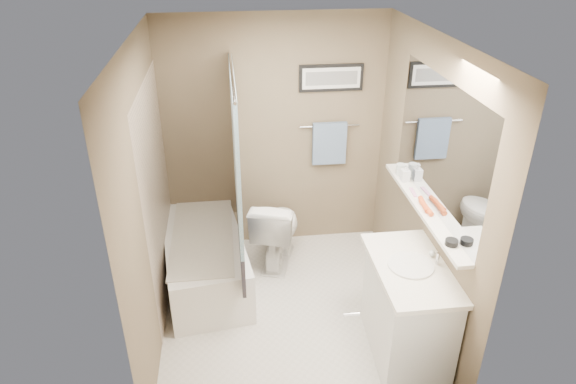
{
  "coord_description": "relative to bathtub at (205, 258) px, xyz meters",
  "views": [
    {
      "loc": [
        -0.45,
        -3.51,
        3.1
      ],
      "look_at": [
        0.0,
        0.15,
        1.15
      ],
      "focal_mm": 32.0,
      "sensor_mm": 36.0,
      "label": 1
    }
  ],
  "objects": [
    {
      "name": "ground",
      "position": [
        0.75,
        -0.6,
        -0.25
      ],
      "size": [
        2.5,
        2.5,
        0.0
      ],
      "primitive_type": "plane",
      "color": "silver",
      "rests_on": "ground"
    },
    {
      "name": "ceiling",
      "position": [
        0.75,
        -0.6,
        2.13
      ],
      "size": [
        2.2,
        2.5,
        0.04
      ],
      "primitive_type": "cube",
      "color": "white",
      "rests_on": "wall_back"
    },
    {
      "name": "wall_back",
      "position": [
        0.75,
        0.63,
        0.95
      ],
      "size": [
        2.2,
        0.04,
        2.4
      ],
      "primitive_type": "cube",
      "color": "brown",
      "rests_on": "ground"
    },
    {
      "name": "wall_front",
      "position": [
        0.75,
        -1.83,
        0.95
      ],
      "size": [
        2.2,
        0.04,
        2.4
      ],
      "primitive_type": "cube",
      "color": "brown",
      "rests_on": "ground"
    },
    {
      "name": "wall_left",
      "position": [
        -0.33,
        -0.6,
        0.95
      ],
      "size": [
        0.04,
        2.5,
        2.4
      ],
      "primitive_type": "cube",
      "color": "brown",
      "rests_on": "ground"
    },
    {
      "name": "wall_right",
      "position": [
        1.83,
        -0.6,
        0.95
      ],
      "size": [
        0.04,
        2.5,
        2.4
      ],
      "primitive_type": "cube",
      "color": "brown",
      "rests_on": "ground"
    },
    {
      "name": "tile_surround",
      "position": [
        -0.34,
        -0.1,
        0.75
      ],
      "size": [
        0.02,
        1.55,
        2.0
      ],
      "primitive_type": "cube",
      "color": "#BCA58E",
      "rests_on": "wall_left"
    },
    {
      "name": "curtain_rod",
      "position": [
        0.35,
        -0.1,
        1.8
      ],
      "size": [
        0.02,
        1.55,
        0.02
      ],
      "primitive_type": "cylinder",
      "rotation": [
        1.57,
        0.0,
        0.0
      ],
      "color": "silver",
      "rests_on": "wall_left"
    },
    {
      "name": "curtain_upper",
      "position": [
        0.35,
        -0.1,
        1.15
      ],
      "size": [
        0.03,
        1.45,
        1.28
      ],
      "primitive_type": "cube",
      "color": "white",
      "rests_on": "curtain_rod"
    },
    {
      "name": "curtain_lower",
      "position": [
        0.35,
        -0.1,
        0.33
      ],
      "size": [
        0.03,
        1.45,
        0.36
      ],
      "primitive_type": "cube",
      "color": "#273249",
      "rests_on": "curtain_rod"
    },
    {
      "name": "mirror",
      "position": [
        1.84,
        -0.75,
        1.37
      ],
      "size": [
        0.02,
        1.6,
        1.0
      ],
      "primitive_type": "cube",
      "color": "silver",
      "rests_on": "wall_right"
    },
    {
      "name": "shelf",
      "position": [
        1.79,
        -0.75,
        0.85
      ],
      "size": [
        0.12,
        1.6,
        0.03
      ],
      "primitive_type": "cube",
      "color": "silver",
      "rests_on": "wall_right"
    },
    {
      "name": "towel_bar",
      "position": [
        1.3,
        0.62,
        1.05
      ],
      "size": [
        0.6,
        0.02,
        0.02
      ],
      "primitive_type": "cylinder",
      "rotation": [
        0.0,
        1.57,
        0.0
      ],
      "color": "silver",
      "rests_on": "wall_back"
    },
    {
      "name": "towel",
      "position": [
        1.3,
        0.6,
        0.87
      ],
      "size": [
        0.34,
        0.05,
        0.44
      ],
      "primitive_type": "cube",
      "color": "#8AA7C9",
      "rests_on": "towel_bar"
    },
    {
      "name": "art_frame",
      "position": [
        1.3,
        0.63,
        1.53
      ],
      "size": [
        0.62,
        0.02,
        0.26
      ],
      "primitive_type": "cube",
      "color": "black",
      "rests_on": "wall_back"
    },
    {
      "name": "art_mat",
      "position": [
        1.3,
        0.62,
        1.53
      ],
      "size": [
        0.56,
        0.0,
        0.2
      ],
      "primitive_type": "cube",
      "color": "white",
      "rests_on": "art_frame"
    },
    {
      "name": "art_image",
      "position": [
        1.3,
        0.62,
        1.53
      ],
      "size": [
        0.5,
        0.0,
        0.13
      ],
      "primitive_type": "cube",
      "color": "#595959",
      "rests_on": "art_mat"
    },
    {
      "name": "door",
      "position": [
        1.3,
        -1.84,
        0.75
      ],
      "size": [
        0.8,
        0.02,
        2.0
      ],
      "primitive_type": "cube",
      "color": "silver",
      "rests_on": "wall_front"
    },
    {
      "name": "door_handle",
      "position": [
        0.97,
        -1.79,
        0.75
      ],
      "size": [
        0.1,
        0.02,
        0.02
      ],
      "primitive_type": "cylinder",
      "rotation": [
        0.0,
        1.57,
        0.0
      ],
      "color": "silver",
      "rests_on": "door"
    },
    {
      "name": "bathtub",
      "position": [
        0.0,
        0.0,
        0.0
      ],
      "size": [
        0.89,
        1.58,
        0.5
      ],
      "primitive_type": "cube",
      "rotation": [
        0.0,
        0.0,
        0.13
      ],
      "color": "white",
      "rests_on": "ground"
    },
    {
      "name": "tub_rim",
      "position": [
        -0.0,
        0.0,
        0.25
      ],
      "size": [
        0.56,
        1.36,
        0.02
      ],
      "primitive_type": "cube",
      "color": "beige",
      "rests_on": "bathtub"
    },
    {
      "name": "toilet",
      "position": [
        0.72,
        0.23,
        0.12
      ],
      "size": [
        0.62,
        0.82,
        0.75
      ],
      "primitive_type": "imported",
      "rotation": [
        0.0,
        0.0,
        2.84
      ],
      "color": "white",
      "rests_on": "ground"
    },
    {
      "name": "vanity",
      "position": [
        1.6,
        -1.15,
        0.15
      ],
      "size": [
        0.54,
        0.92,
        0.8
      ],
      "primitive_type": "cube",
      "rotation": [
        0.0,
        0.0,
        -0.05
      ],
      "color": "silver",
      "rests_on": "ground"
    },
    {
      "name": "countertop",
      "position": [
        1.59,
        -1.15,
        0.57
      ],
      "size": [
        0.54,
        0.96,
        0.04
      ],
      "primitive_type": "cube",
      "color": "white",
      "rests_on": "vanity"
    },
    {
      "name": "sink_basin",
      "position": [
        1.58,
        -1.15,
        0.6
      ],
      "size": [
        0.34,
        0.34,
        0.01
      ],
      "primitive_type": "cylinder",
      "color": "silver",
      "rests_on": "countertop"
    },
    {
      "name": "faucet_spout",
      "position": [
        1.78,
        -1.15,
        0.64
      ],
      "size": [
        0.02,
        0.02,
        0.1
      ],
      "primitive_type": "cylinder",
      "color": "silver",
      "rests_on": "countertop"
    },
    {
      "name": "faucet_knob",
      "position": [
        1.78,
        -1.05,
        0.62
      ],
      "size": [
        0.05,
        0.05,
        0.05
      ],
      "primitive_type": "sphere",
      "color": "silver",
      "rests_on": "countertop"
    },
    {
      "name": "candle_bowl_near",
      "position": [
        1.79,
        -1.3,
        0.89
      ],
      "size": [
        0.09,
        0.09,
        0.04
      ],
      "primitive_type": "cylinder",
      "color": "black",
      "rests_on": "shelf"
    },
    {
      "name": "hair_brush_front",
      "position": [
        1.79,
        -0.81,
        0.89
      ],
      "size": [
        0.04,
        0.22,
        0.04
      ],
      "primitive_type": "cylinder",
      "rotation": [
        1.57,
        0.0,
        0.02
      ],
      "color": "#CD4C1D",
      "rests_on": "shelf"
    },
    {
      "name": "hair_brush_back",
      "position": [
        1.79,
        -0.76,
        0.89
      ],
      "size": [
        0.06,
        0.22,
        0.04
      ],
      "primitive_type": "cylinder",
      "rotation": [
        1.57,
        0.0,
        -0.11
      ],
      "color": "#C2451B",
      "rests_on": "shelf"
    },
    {
      "name": "pink_comb",
      "position": [
        1.79,
        -0.52,
        0.87
      ],
      "size": [
        0.04,
        0.16,
        0.01
      ],
      "primitive_type": "cube",
      "rotation": [
        0.0,
        0.0,
        -0.08
      ],
      "color": "pink",
      "rests_on": "shelf"
    },
    {
      "name": "glass_jar",
      "position": [
        1.79,
        -0.18,
        0.92
      ],
      "size": [
        0.08,
        0.08,
        0.1
      ],
      "primitive_type": "cylinder",
      "color": "silver",
      "rests_on": "shelf"
    },
    {
      "name": "soap_bottle",
      "position": [
        1.79,
        -0.3,
        0.94
      ],
      "size": [
        0.07,
        0.07,
        0.16
      ],
      "primitive_type": "imported",
      "rotation": [
        0.0,
        0.0,
        0.02
      ],
      "color": "#999999",
      "rests_on": "shelf"
    }
  ]
}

